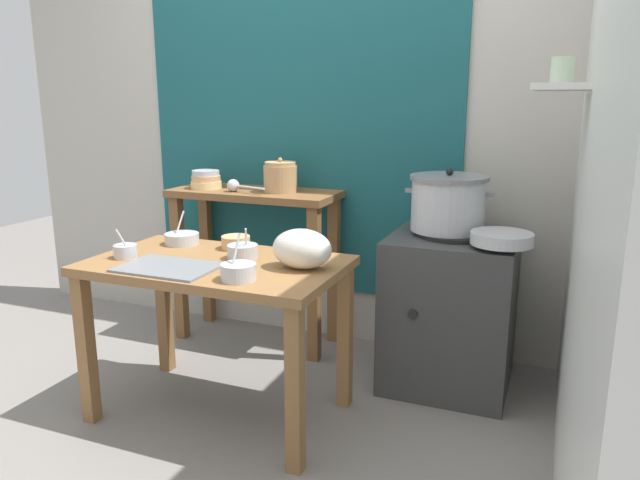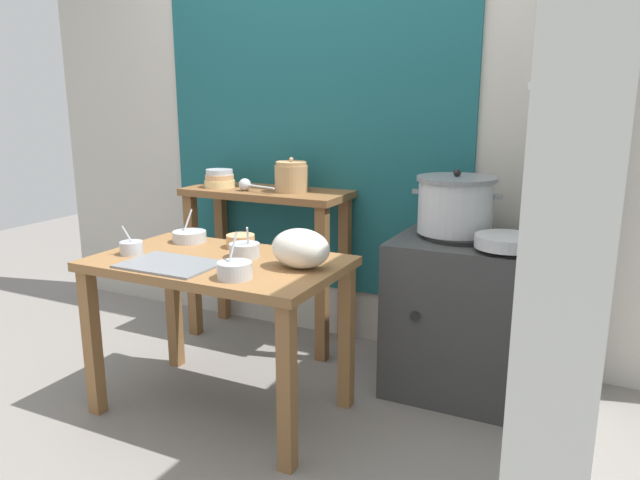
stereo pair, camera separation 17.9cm
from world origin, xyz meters
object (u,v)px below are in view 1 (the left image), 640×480
at_px(prep_table, 217,286).
at_px(wide_pan, 502,238).
at_px(stove_block, 450,310).
at_px(prep_bowl_4, 125,251).
at_px(prep_bowl_3, 243,251).
at_px(ladle, 234,186).
at_px(prep_bowl_0, 238,271).
at_px(serving_tray, 168,267).
at_px(prep_bowl_2, 182,238).
at_px(back_shelf_table, 255,228).
at_px(bowl_stack_enamel, 206,180).
at_px(steamer_pot, 448,203).
at_px(plastic_bag, 302,249).
at_px(clay_pot, 280,177).
at_px(prep_bowl_1, 236,242).

relative_size(prep_table, wide_pan, 4.04).
xyz_separation_m(stove_block, prep_bowl_4, (-1.31, -0.80, 0.37)).
bearing_deg(prep_bowl_3, ladle, 122.07).
height_order(stove_block, prep_bowl_0, prep_bowl_0).
xyz_separation_m(serving_tray, prep_bowl_3, (0.21, 0.25, 0.03)).
bearing_deg(prep_bowl_2, prep_bowl_4, -104.67).
height_order(back_shelf_table, bowl_stack_enamel, bowl_stack_enamel).
bearing_deg(wide_pan, ladle, 171.75).
height_order(bowl_stack_enamel, prep_bowl_0, bowl_stack_enamel).
height_order(back_shelf_table, wide_pan, back_shelf_table).
relative_size(prep_table, steamer_pot, 2.60).
bearing_deg(plastic_bag, clay_pot, 120.97).
distance_m(plastic_bag, wide_pan, 0.89).
bearing_deg(wide_pan, prep_bowl_1, -165.69).
height_order(prep_table, prep_bowl_3, prep_bowl_3).
relative_size(prep_table, prep_bowl_0, 6.09).
height_order(clay_pot, ladle, clay_pot).
height_order(prep_bowl_0, prep_bowl_2, prep_bowl_0).
bearing_deg(prep_bowl_0, prep_bowl_2, 142.71).
bearing_deg(prep_table, ladle, 113.60).
height_order(ladle, wide_pan, ladle).
distance_m(stove_block, clay_pot, 1.16).
relative_size(serving_tray, plastic_bag, 1.56).
distance_m(stove_block, ladle, 1.35).
bearing_deg(prep_bowl_0, ladle, 120.34).
distance_m(back_shelf_table, bowl_stack_enamel, 0.40).
bearing_deg(prep_bowl_1, prep_bowl_3, -51.04).
relative_size(clay_pot, ladle, 0.74).
bearing_deg(ladle, wide_pan, -8.25).
xyz_separation_m(ladle, plastic_bag, (0.72, -0.70, -0.13)).
xyz_separation_m(steamer_pot, prep_bowl_4, (-1.27, -0.82, -0.16)).
height_order(ladle, prep_bowl_4, ladle).
xyz_separation_m(back_shelf_table, plastic_bag, (0.64, -0.79, 0.12)).
bearing_deg(prep_bowl_3, back_shelf_table, 114.27).
height_order(prep_table, clay_pot, clay_pot).
relative_size(steamer_pot, prep_bowl_3, 2.94).
xyz_separation_m(back_shelf_table, prep_bowl_3, (0.34, -0.75, 0.08)).
distance_m(stove_block, prep_bowl_1, 1.11).
xyz_separation_m(prep_bowl_2, prep_bowl_3, (0.41, -0.13, 0.01)).
xyz_separation_m(stove_block, prep_bowl_1, (-0.93, -0.47, 0.37)).
bearing_deg(back_shelf_table, prep_bowl_0, -65.20).
distance_m(clay_pot, prep_bowl_0, 1.11).
distance_m(prep_bowl_3, prep_bowl_4, 0.52).
distance_m(prep_table, back_shelf_table, 0.87).
bearing_deg(back_shelf_table, bowl_stack_enamel, -172.46).
bearing_deg(prep_bowl_4, back_shelf_table, 80.79).
bearing_deg(stove_block, prep_bowl_1, -153.14).
height_order(stove_block, serving_tray, stove_block).
distance_m(bowl_stack_enamel, prep_bowl_4, 0.92).
bearing_deg(ladle, prep_bowl_3, -57.93).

